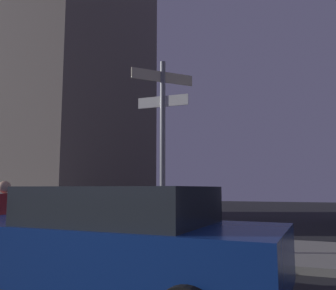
# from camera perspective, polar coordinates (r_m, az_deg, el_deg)

# --- Properties ---
(sidewalk_kerb) EXTENTS (40.00, 3.27, 0.14)m
(sidewalk_kerb) POSITION_cam_1_polar(r_m,az_deg,el_deg) (8.58, 7.18, -16.43)
(sidewalk_kerb) COLOR gray
(sidewalk_kerb) RESTS_ON ground_plane
(signpost) EXTENTS (1.18, 1.07, 4.16)m
(signpost) POSITION_cam_1_polar(r_m,az_deg,el_deg) (7.66, -0.88, 1.22)
(signpost) COLOR gray
(signpost) RESTS_ON sidewalk_kerb
(car_far_trailing) EXTENTS (4.71, 2.23, 1.50)m
(car_far_trailing) POSITION_cam_1_polar(r_m,az_deg,el_deg) (4.71, -9.99, -15.21)
(car_far_trailing) COLOR navy
(car_far_trailing) RESTS_ON ground_plane
(cyclist) EXTENTS (1.82, 0.35, 1.61)m
(cyclist) POSITION_cam_1_polar(r_m,az_deg,el_deg) (7.18, -25.70, -12.19)
(cyclist) COLOR black
(cyclist) RESTS_ON ground_plane
(building_left_block) EXTENTS (10.59, 8.41, 21.59)m
(building_left_block) POSITION_cam_1_polar(r_m,az_deg,el_deg) (20.76, -21.23, 20.12)
(building_left_block) COLOR slate
(building_left_block) RESTS_ON ground_plane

